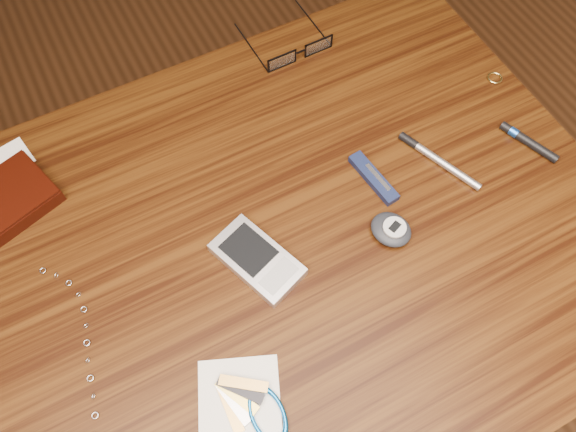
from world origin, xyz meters
name	(u,v)px	position (x,y,z in m)	size (l,w,h in m)	color
ground	(268,379)	(0.00, 0.00, 0.00)	(3.80, 3.80, 0.00)	#472814
desk	(253,285)	(0.00, 0.00, 0.65)	(1.00, 0.70, 0.75)	#331B08
wallet_and_card	(8,198)	(-0.25, 0.22, 0.76)	(0.14, 0.17, 0.03)	black
eyeglasses	(298,51)	(0.22, 0.28, 0.76)	(0.12, 0.12, 0.03)	black
gold_ring	(495,78)	(0.47, 0.10, 0.75)	(0.02, 0.02, 0.00)	tan
pda_phone	(257,259)	(0.01, -0.01, 0.76)	(0.10, 0.13, 0.02)	silver
pedometer	(391,229)	(0.18, -0.05, 0.76)	(0.07, 0.07, 0.02)	black
notepad_keys	(253,408)	(-0.08, -0.17, 0.75)	(0.13, 0.13, 0.01)	white
pocket_knife	(374,178)	(0.20, 0.03, 0.76)	(0.03, 0.09, 0.01)	#11203E
silver_pen	(433,157)	(0.30, 0.02, 0.76)	(0.06, 0.13, 0.01)	#B2B2B7
black_blue_pen	(527,141)	(0.43, -0.02, 0.76)	(0.04, 0.09, 0.01)	black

